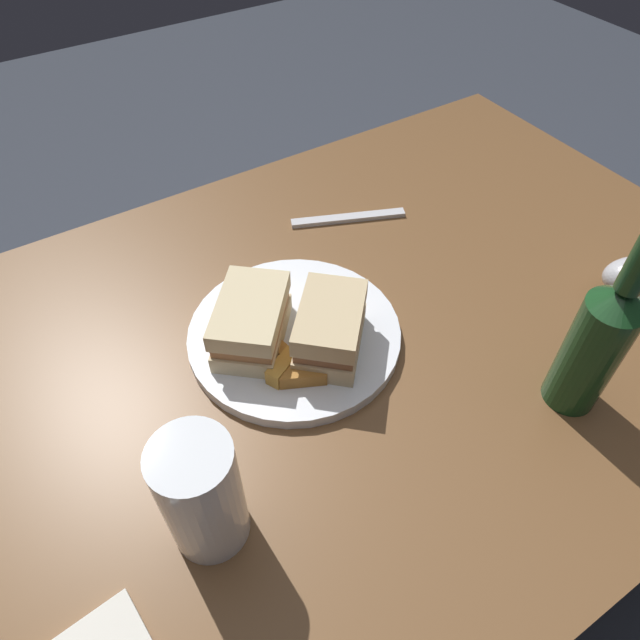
# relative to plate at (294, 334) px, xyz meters

# --- Properties ---
(ground_plane) EXTENTS (6.00, 6.00, 0.00)m
(ground_plane) POSITION_rel_plate_xyz_m (0.06, -0.03, -0.73)
(ground_plane) COLOR #333842
(dining_table) EXTENTS (1.20, 0.80, 0.72)m
(dining_table) POSITION_rel_plate_xyz_m (0.06, -0.03, -0.37)
(dining_table) COLOR brown
(dining_table) RESTS_ON ground
(plate) EXTENTS (0.27, 0.27, 0.02)m
(plate) POSITION_rel_plate_xyz_m (0.00, 0.00, 0.00)
(plate) COLOR white
(plate) RESTS_ON dining_table
(sandwich_half_left) EXTENTS (0.14, 0.14, 0.06)m
(sandwich_half_left) POSITION_rel_plate_xyz_m (-0.05, 0.02, 0.04)
(sandwich_half_left) COLOR beige
(sandwich_half_left) RESTS_ON plate
(sandwich_half_right) EXTENTS (0.13, 0.13, 0.07)m
(sandwich_half_right) POSITION_rel_plate_xyz_m (0.02, -0.05, 0.04)
(sandwich_half_right) COLOR #CCB284
(sandwich_half_right) RESTS_ON plate
(potato_wedge_front) EXTENTS (0.04, 0.05, 0.02)m
(potato_wedge_front) POSITION_rel_plate_xyz_m (-0.00, -0.04, 0.02)
(potato_wedge_front) COLOR #B77F33
(potato_wedge_front) RESTS_ON plate
(potato_wedge_middle) EXTENTS (0.05, 0.04, 0.02)m
(potato_wedge_middle) POSITION_rel_plate_xyz_m (-0.03, -0.05, 0.02)
(potato_wedge_middle) COLOR #AD702D
(potato_wedge_middle) RESTS_ON plate
(potato_wedge_back) EXTENTS (0.03, 0.06, 0.01)m
(potato_wedge_back) POSITION_rel_plate_xyz_m (-0.04, -0.01, 0.01)
(potato_wedge_back) COLOR #AD702D
(potato_wedge_back) RESTS_ON plate
(potato_wedge_left_edge) EXTENTS (0.04, 0.04, 0.02)m
(potato_wedge_left_edge) POSITION_rel_plate_xyz_m (-0.01, -0.05, 0.02)
(potato_wedge_left_edge) COLOR #B77F33
(potato_wedge_left_edge) RESTS_ON plate
(potato_wedge_right_edge) EXTENTS (0.06, 0.04, 0.02)m
(potato_wedge_right_edge) POSITION_rel_plate_xyz_m (-0.03, -0.07, 0.02)
(potato_wedge_right_edge) COLOR #AD702D
(potato_wedge_right_edge) RESTS_ON plate
(potato_wedge_stray) EXTENTS (0.05, 0.04, 0.02)m
(potato_wedge_stray) POSITION_rel_plate_xyz_m (-0.04, -0.05, 0.02)
(potato_wedge_stray) COLOR gold
(potato_wedge_stray) RESTS_ON plate
(pint_glass) EXTENTS (0.07, 0.07, 0.14)m
(pint_glass) POSITION_rel_plate_xyz_m (-0.19, -0.17, 0.05)
(pint_glass) COLOR white
(pint_glass) RESTS_ON dining_table
(cider_bottle) EXTENTS (0.06, 0.06, 0.25)m
(cider_bottle) POSITION_rel_plate_xyz_m (0.23, -0.25, 0.09)
(cider_bottle) COLOR #19421E
(cider_bottle) RESTS_ON dining_table
(fork) EXTENTS (0.17, 0.08, 0.01)m
(fork) POSITION_rel_plate_xyz_m (0.20, 0.17, -0.00)
(fork) COLOR silver
(fork) RESTS_ON dining_table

